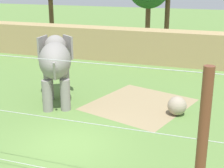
% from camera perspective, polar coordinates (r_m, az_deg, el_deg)
% --- Properties ---
extents(ground_plane, '(120.00, 120.00, 0.00)m').
position_cam_1_polar(ground_plane, '(12.92, -7.55, -10.23)').
color(ground_plane, '#5B7F3D').
extents(dirt_patch, '(5.55, 5.83, 0.01)m').
position_cam_1_polar(dirt_patch, '(16.65, 4.73, -3.50)').
color(dirt_patch, '#937F5B').
rests_on(dirt_patch, ground).
extents(embankment_wall, '(36.00, 1.80, 2.42)m').
position_cam_1_polar(embankment_wall, '(24.81, 6.37, 6.49)').
color(embankment_wall, tan).
rests_on(embankment_wall, ground).
extents(elephant, '(2.90, 3.95, 3.19)m').
position_cam_1_polar(elephant, '(16.50, -9.72, 3.80)').
color(elephant, gray).
rests_on(elephant, ground).
extents(enrichment_ball, '(0.87, 0.87, 0.87)m').
position_cam_1_polar(enrichment_ball, '(15.51, 11.13, -3.71)').
color(enrichment_ball, gray).
rests_on(enrichment_ball, ground).
extents(cable_fence, '(10.98, 0.26, 4.20)m').
position_cam_1_polar(cable_fence, '(9.84, -15.28, -6.42)').
color(cable_fence, brown).
rests_on(cable_fence, ground).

